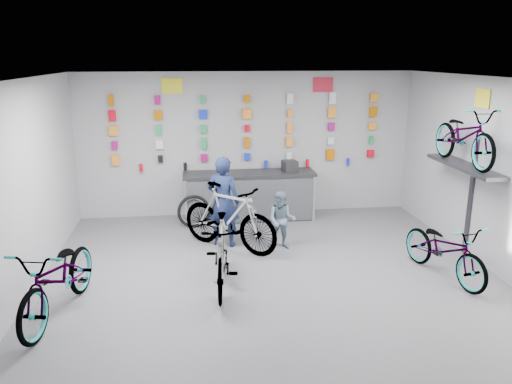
{
  "coord_description": "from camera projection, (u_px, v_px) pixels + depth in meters",
  "views": [
    {
      "loc": [
        -1.13,
        -6.32,
        3.32
      ],
      "look_at": [
        -0.14,
        1.4,
        1.17
      ],
      "focal_mm": 35.0,
      "sensor_mm": 36.0,
      "label": 1
    }
  ],
  "objects": [
    {
      "name": "floor",
      "position": [
        278.0,
        297.0,
        7.07
      ],
      "size": [
        8.0,
        8.0,
        0.0
      ],
      "primitive_type": "plane",
      "color": "#4F4F54",
      "rests_on": "ground"
    },
    {
      "name": "ceiling",
      "position": [
        281.0,
        81.0,
        6.27
      ],
      "size": [
        8.0,
        8.0,
        0.0
      ],
      "primitive_type": "plane",
      "rotation": [
        3.14,
        0.0,
        0.0
      ],
      "color": "white",
      "rests_on": "wall_back"
    },
    {
      "name": "wall_back",
      "position": [
        247.0,
        144.0,
        10.49
      ],
      "size": [
        7.0,
        0.0,
        7.0
      ],
      "primitive_type": "plane",
      "rotation": [
        1.57,
        0.0,
        0.0
      ],
      "color": "#AAAAAC",
      "rests_on": "floor"
    },
    {
      "name": "wall_left",
      "position": [
        4.0,
        205.0,
        6.24
      ],
      "size": [
        0.0,
        8.0,
        8.0
      ],
      "primitive_type": "plane",
      "rotation": [
        1.57,
        0.0,
        1.57
      ],
      "color": "#AAAAAC",
      "rests_on": "floor"
    },
    {
      "name": "counter",
      "position": [
        249.0,
        197.0,
        10.32
      ],
      "size": [
        2.7,
        0.66,
        1.0
      ],
      "color": "black",
      "rests_on": "floor"
    },
    {
      "name": "merch_wall",
      "position": [
        250.0,
        130.0,
        10.35
      ],
      "size": [
        5.57,
        0.08,
        1.57
      ],
      "color": "orange",
      "rests_on": "wall_back"
    },
    {
      "name": "wall_bracket",
      "position": [
        465.0,
        171.0,
        8.23
      ],
      "size": [
        0.39,
        1.9,
        2.0
      ],
      "color": "#333338",
      "rests_on": "wall_right"
    },
    {
      "name": "sign_left",
      "position": [
        172.0,
        86.0,
        9.97
      ],
      "size": [
        0.42,
        0.02,
        0.3
      ],
      "primitive_type": "cube",
      "color": "yellow",
      "rests_on": "wall_back"
    },
    {
      "name": "sign_right",
      "position": [
        323.0,
        85.0,
        10.35
      ],
      "size": [
        0.42,
        0.02,
        0.3
      ],
      "primitive_type": "cube",
      "color": "red",
      "rests_on": "wall_back"
    },
    {
      "name": "sign_side",
      "position": [
        482.0,
        98.0,
        7.94
      ],
      "size": [
        0.02,
        0.4,
        0.3
      ],
      "primitive_type": "cube",
      "color": "yellow",
      "rests_on": "wall_right"
    },
    {
      "name": "bike_left",
      "position": [
        59.0,
        278.0,
        6.45
      ],
      "size": [
        1.1,
        2.11,
        1.06
      ],
      "primitive_type": "imported",
      "rotation": [
        0.0,
        0.0,
        -0.21
      ],
      "color": "gray",
      "rests_on": "floor"
    },
    {
      "name": "bike_center",
      "position": [
        222.0,
        254.0,
        7.24
      ],
      "size": [
        0.67,
        1.8,
        1.06
      ],
      "primitive_type": "imported",
      "rotation": [
        0.0,
        0.0,
        -0.1
      ],
      "color": "gray",
      "rests_on": "floor"
    },
    {
      "name": "bike_right",
      "position": [
        445.0,
        249.0,
        7.61
      ],
      "size": [
        1.02,
        1.84,
        0.92
      ],
      "primitive_type": "imported",
      "rotation": [
        0.0,
        0.0,
        0.25
      ],
      "color": "gray",
      "rests_on": "floor"
    },
    {
      "name": "bike_service",
      "position": [
        229.0,
        217.0,
        8.68
      ],
      "size": [
        1.85,
        1.71,
        1.18
      ],
      "primitive_type": "imported",
      "rotation": [
        0.0,
        0.0,
        0.86
      ],
      "color": "gray",
      "rests_on": "floor"
    },
    {
      "name": "bike_wall",
      "position": [
        465.0,
        136.0,
        8.07
      ],
      "size": [
        0.63,
        1.8,
        0.95
      ],
      "primitive_type": "imported",
      "color": "gray",
      "rests_on": "wall_bracket"
    },
    {
      "name": "clerk",
      "position": [
        223.0,
        201.0,
        8.82
      ],
      "size": [
        0.7,
        0.59,
        1.63
      ],
      "primitive_type": "imported",
      "rotation": [
        0.0,
        0.0,
        2.74
      ],
      "color": "#162043",
      "rests_on": "floor"
    },
    {
      "name": "customer",
      "position": [
        281.0,
        220.0,
        8.74
      ],
      "size": [
        0.58,
        0.5,
        1.04
      ],
      "primitive_type": "imported",
      "rotation": [
        0.0,
        0.0,
        -0.25
      ],
      "color": "slate",
      "rests_on": "floor"
    },
    {
      "name": "spare_wheel",
      "position": [
        194.0,
        211.0,
        9.87
      ],
      "size": [
        0.67,
        0.24,
        0.66
      ],
      "rotation": [
        0.0,
        0.0,
        0.17
      ],
      "color": "black",
      "rests_on": "floor"
    },
    {
      "name": "register",
      "position": [
        290.0,
        166.0,
        10.27
      ],
      "size": [
        0.33,
        0.34,
        0.22
      ],
      "primitive_type": "cube",
      "rotation": [
        0.0,
        0.0,
        0.16
      ],
      "color": "black",
      "rests_on": "counter"
    }
  ]
}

